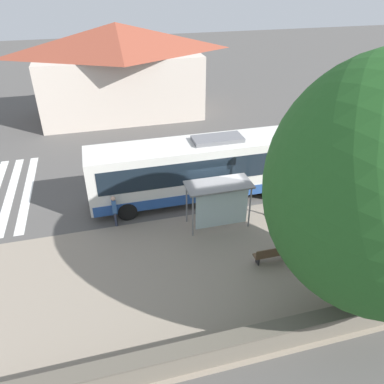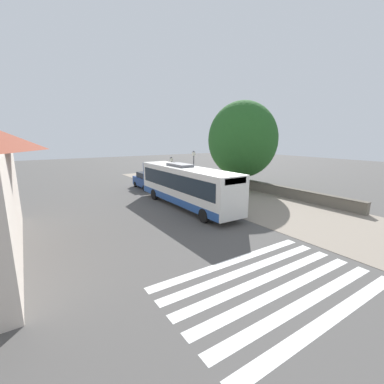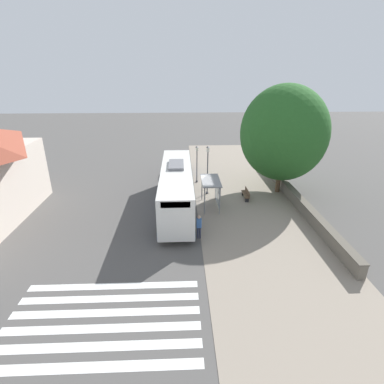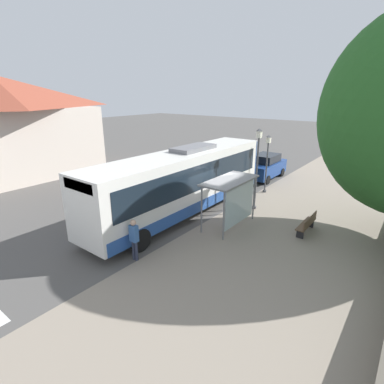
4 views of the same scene
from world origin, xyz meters
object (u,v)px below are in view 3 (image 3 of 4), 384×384
street_lamp_near (208,166)px  shade_tree (284,133)px  pedestrian (199,225)px  bus_shelter (212,185)px  bench (246,194)px  parked_car_behind_bus (182,165)px  bus (177,187)px  street_lamp_far (197,161)px

street_lamp_near → shade_tree: shade_tree is taller
pedestrian → bus_shelter: bearing=-105.6°
bench → parked_car_behind_bus: size_ratio=0.44×
bus_shelter → street_lamp_near: size_ratio=0.71×
bench → parked_car_behind_bus: 9.66m
parked_car_behind_bus → bus: bearing=87.1°
pedestrian → bench: 8.09m
bench → street_lamp_far: size_ratio=0.50×
bench → shade_tree: 6.30m
bench → street_lamp_far: (4.17, -4.49, 1.79)m
bus_shelter → street_lamp_far: (0.94, -6.04, 0.29)m
bus_shelter → bench: (-3.23, -1.55, -1.50)m
bench → shade_tree: bearing=-154.5°
shade_tree → street_lamp_near: bearing=2.1°
street_lamp_far → street_lamp_near: bearing=104.1°
street_lamp_near → pedestrian: bearing=81.0°
bench → street_lamp_near: 4.26m
street_lamp_near → parked_car_behind_bus: bearing=-70.1°
bus_shelter → pedestrian: 5.33m
street_lamp_near → shade_tree: size_ratio=0.47×
bus → parked_car_behind_bus: size_ratio=2.89×
bus → parked_car_behind_bus: 9.47m
bus → street_lamp_far: street_lamp_far is taller
bench → bus_shelter: bearing=25.7°
pedestrian → shade_tree: size_ratio=0.18×
shade_tree → bus: bearing=18.7°
pedestrian → street_lamp_near: (-1.26, -7.94, 1.66)m
bench → shade_tree: (-3.34, -1.59, 5.09)m
shade_tree → bus_shelter: bearing=25.6°
pedestrian → parked_car_behind_bus: parked_car_behind_bus is taller
street_lamp_near → parked_car_behind_bus: 7.08m
bench → pedestrian: bearing=54.9°
bench → street_lamp_near: street_lamp_near is taller
bus_shelter → bench: bus_shelter is taller
pedestrian → street_lamp_near: street_lamp_near is taller
bus_shelter → street_lamp_far: bearing=-81.1°
pedestrian → shade_tree: (-7.99, -8.19, 4.54)m
bus_shelter → shade_tree: bearing=-154.4°
pedestrian → shade_tree: bearing=-134.3°
bus → bench: 6.55m
street_lamp_far → shade_tree: bearing=158.9°
bench → street_lamp_far: bearing=-47.1°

